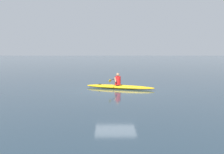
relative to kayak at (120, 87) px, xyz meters
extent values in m
plane|color=#283D4C|center=(0.28, 0.84, -0.13)|extent=(160.00, 160.00, 0.00)
ellipsoid|color=#EAB214|center=(0.00, 0.00, 0.00)|extent=(4.46, 1.94, 0.25)
torus|color=black|center=(0.03, -0.01, 0.10)|extent=(0.67, 0.67, 0.04)
cylinder|color=black|center=(1.28, -0.42, 0.11)|extent=(0.18, 0.18, 0.02)
cylinder|color=red|center=(0.12, -0.04, 0.39)|extent=(0.37, 0.37, 0.54)
sphere|color=#936B4C|center=(0.12, -0.04, 0.78)|extent=(0.21, 0.21, 0.21)
cylinder|color=black|center=(0.31, -0.10, 0.50)|extent=(0.65, 1.92, 0.03)
ellipsoid|color=gold|center=(0.62, 0.86, 0.50)|extent=(0.16, 0.39, 0.17)
ellipsoid|color=gold|center=(0.00, -1.06, 0.50)|extent=(0.16, 0.39, 0.17)
cylinder|color=#936B4C|center=(0.28, 0.21, 0.47)|extent=(0.17, 0.31, 0.34)
cylinder|color=#936B4C|center=(0.11, -0.33, 0.47)|extent=(0.25, 0.25, 0.34)
camera|label=1|loc=(0.58, 17.09, 2.45)|focal=43.27mm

